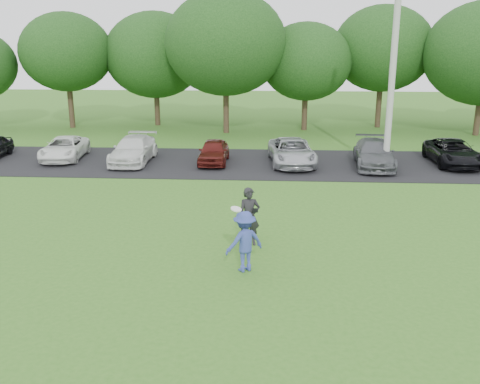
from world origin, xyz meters
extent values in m
plane|color=#346C1F|center=(0.00, 0.00, 0.00)|extent=(100.00, 100.00, 0.00)
cube|color=black|center=(0.00, 13.00, 0.01)|extent=(32.00, 6.50, 0.03)
cylinder|color=#B0B0AA|center=(6.09, 11.98, 4.77)|extent=(0.28, 0.28, 9.54)
imported|color=#364598|center=(0.29, 0.71, 0.80)|extent=(1.19, 1.04, 1.60)
cylinder|color=white|center=(0.10, 0.41, 1.75)|extent=(0.28, 0.27, 0.12)
imported|color=black|center=(0.33, 2.53, 0.85)|extent=(0.68, 0.50, 1.70)
cube|color=black|center=(0.51, 2.35, 1.10)|extent=(0.15, 0.12, 0.10)
imported|color=white|center=(-9.29, 13.28, 0.57)|extent=(2.15, 4.01, 1.07)
imported|color=silver|center=(-5.70, 12.82, 0.64)|extent=(1.71, 4.18, 1.21)
imported|color=#521512|center=(-1.83, 12.84, 0.59)|extent=(1.34, 3.29, 1.12)
imported|color=#B3B5BB|center=(1.87, 12.85, 0.63)|extent=(2.37, 4.46, 1.19)
imported|color=#56585D|center=(5.67, 12.60, 0.64)|extent=(2.00, 4.31, 1.22)
imported|color=black|center=(9.47, 13.29, 0.61)|extent=(1.95, 4.18, 1.16)
cylinder|color=#38281C|center=(-12.50, 23.00, 1.35)|extent=(0.36, 0.36, 2.70)
ellipsoid|color=#214C19|center=(-12.50, 23.00, 4.93)|extent=(5.94, 5.94, 5.05)
cylinder|color=#38281C|center=(-7.00, 24.40, 1.10)|extent=(0.36, 0.36, 2.20)
ellipsoid|color=#214C19|center=(-7.00, 24.40, 4.71)|extent=(6.68, 6.68, 5.68)
cylinder|color=#38281C|center=(-2.00, 21.60, 1.35)|extent=(0.36, 0.36, 2.70)
ellipsoid|color=#214C19|center=(-2.00, 21.60, 5.48)|extent=(7.42, 7.42, 6.31)
cylinder|color=#38281C|center=(3.00, 23.00, 1.10)|extent=(0.36, 0.36, 2.20)
ellipsoid|color=#214C19|center=(3.00, 23.00, 4.36)|extent=(5.76, 5.76, 4.90)
cylinder|color=#38281C|center=(8.00, 24.40, 1.35)|extent=(0.36, 0.36, 2.70)
ellipsoid|color=#214C19|center=(8.00, 24.40, 5.14)|extent=(6.50, 6.50, 5.53)
cylinder|color=#38281C|center=(13.50, 21.60, 1.10)|extent=(0.36, 0.36, 2.20)
camera|label=1|loc=(0.96, -12.00, 5.78)|focal=40.00mm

